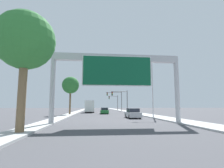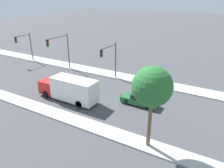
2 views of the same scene
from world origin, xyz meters
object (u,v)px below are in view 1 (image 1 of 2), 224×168
(car_near_right, at_px, (104,111))
(traffic_light_mid_block, at_px, (117,98))
(palm_tree_background, at_px, (71,85))
(car_near_center, at_px, (133,113))
(traffic_light_near_intersection, at_px, (122,97))
(sign_gantry, at_px, (117,70))
(traffic_light_far_intersection, at_px, (115,100))
(truck_box_primary, at_px, (90,107))
(palm_tree_foreground, at_px, (25,41))
(street_lamp_right, at_px, (150,85))

(car_near_right, bearing_deg, traffic_light_mid_block, 73.73)
(car_near_right, distance_m, palm_tree_background, 9.79)
(car_near_center, height_order, traffic_light_near_intersection, traffic_light_near_intersection)
(sign_gantry, height_order, car_near_center, sign_gantry)
(sign_gantry, xyz_separation_m, traffic_light_far_intersection, (5.57, 50.12, -1.59))
(car_near_center, relative_size, truck_box_primary, 0.54)
(traffic_light_mid_block, xyz_separation_m, palm_tree_background, (-12.29, -21.35, 1.52))
(car_near_right, height_order, palm_tree_background, palm_tree_background)
(traffic_light_mid_block, bearing_deg, truck_box_primary, -134.15)
(car_near_center, height_order, traffic_light_far_intersection, traffic_light_far_intersection)
(car_near_right, bearing_deg, sign_gantry, -90.00)
(car_near_center, xyz_separation_m, palm_tree_foreground, (-10.59, -14.18, 5.55))
(car_near_right, xyz_separation_m, palm_tree_foreground, (-7.09, -28.19, 5.56))
(sign_gantry, distance_m, street_lamp_right, 11.21)
(car_near_center, distance_m, palm_tree_foreground, 18.55)
(car_near_right, relative_size, palm_tree_foreground, 0.57)
(car_near_center, distance_m, traffic_light_far_intersection, 41.59)
(traffic_light_near_intersection, relative_size, palm_tree_foreground, 0.72)
(sign_gantry, xyz_separation_m, palm_tree_foreground, (-7.09, -5.48, 0.75))
(truck_box_primary, relative_size, palm_tree_background, 1.10)
(sign_gantry, height_order, car_near_right, sign_gantry)
(truck_box_primary, relative_size, traffic_light_near_intersection, 1.43)
(traffic_light_mid_block, height_order, palm_tree_background, palm_tree_background)
(palm_tree_background, bearing_deg, truck_box_primary, 73.47)
(palm_tree_background, bearing_deg, traffic_light_mid_block, 60.06)
(car_near_right, relative_size, truck_box_primary, 0.55)
(sign_gantry, relative_size, traffic_light_near_intersection, 2.22)
(car_near_center, relative_size, traffic_light_mid_block, 0.71)
(palm_tree_foreground, bearing_deg, palm_tree_background, 90.28)
(truck_box_primary, height_order, street_lamp_right, street_lamp_right)
(traffic_light_far_intersection, bearing_deg, traffic_light_mid_block, -92.77)
(traffic_light_mid_block, relative_size, traffic_light_far_intersection, 1.13)
(truck_box_primary, height_order, traffic_light_mid_block, traffic_light_mid_block)
(traffic_light_near_intersection, height_order, traffic_light_mid_block, traffic_light_mid_block)
(sign_gantry, relative_size, car_near_right, 2.81)
(truck_box_primary, xyz_separation_m, palm_tree_background, (-3.71, -12.51, 4.38))
(palm_tree_foreground, distance_m, palm_tree_background, 24.26)
(palm_tree_foreground, bearing_deg, car_near_center, 53.25)
(sign_gantry, distance_m, palm_tree_background, 20.12)
(sign_gantry, relative_size, car_near_center, 2.88)
(traffic_light_far_intersection, height_order, street_lamp_right, street_lamp_right)
(truck_box_primary, bearing_deg, traffic_light_mid_block, 45.85)
(traffic_light_near_intersection, xyz_separation_m, traffic_light_far_intersection, (0.32, 20.00, -0.20))
(sign_gantry, relative_size, palm_tree_foreground, 1.61)
(car_near_center, distance_m, traffic_light_near_intersection, 21.76)
(palm_tree_background, bearing_deg, street_lamp_right, -35.12)
(traffic_light_far_intersection, bearing_deg, street_lamp_right, -88.68)
(car_near_right, height_order, street_lamp_right, street_lamp_right)
(traffic_light_far_intersection, distance_m, palm_tree_foreground, 57.07)
(traffic_light_near_intersection, bearing_deg, car_near_center, -94.67)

